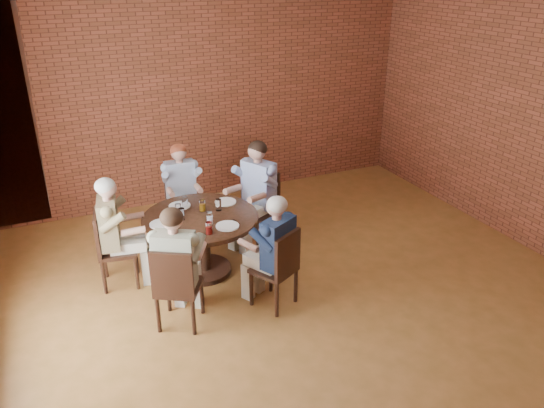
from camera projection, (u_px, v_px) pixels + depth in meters
name	position (u px, v px, depth m)	size (l,w,h in m)	color
floor	(314.00, 312.00, 5.68)	(7.00, 7.00, 0.00)	#9E6130
wall_back	(205.00, 89.00, 7.88)	(7.00, 7.00, 0.00)	brown
dining_table	(201.00, 233.00, 6.21)	(1.34, 1.34, 0.75)	#331B11
chair_a	(260.00, 204.00, 6.98)	(0.61, 0.61, 0.97)	#331B11
diner_a	(256.00, 194.00, 6.84)	(0.56, 0.69, 1.39)	#3F54A5
chair_b	(182.00, 199.00, 7.17)	(0.43, 0.43, 0.91)	#331B11
diner_b	(182.00, 192.00, 7.04)	(0.50, 0.61, 1.28)	#94A2BD
chair_c	(110.00, 246.00, 5.98)	(0.48, 0.48, 0.93)	#331B11
diner_c	(116.00, 233.00, 5.94)	(0.52, 0.64, 1.31)	brown
chair_d	(176.00, 285.00, 5.25)	(0.58, 0.58, 0.93)	#331B11
diner_d	(177.00, 267.00, 5.26)	(0.52, 0.64, 1.32)	gray
chair_e	(280.00, 266.00, 5.59)	(0.55, 0.55, 0.91)	#331B11
diner_e	(274.00, 252.00, 5.57)	(0.50, 0.62, 1.29)	#172442
plate_a	(226.00, 202.00, 6.46)	(0.26, 0.26, 0.01)	white
plate_b	(180.00, 206.00, 6.36)	(0.26, 0.26, 0.01)	white
plate_c	(161.00, 224.00, 5.92)	(0.26, 0.26, 0.01)	white
plate_d	(227.00, 226.00, 5.87)	(0.26, 0.26, 0.01)	white
glass_a	(218.00, 205.00, 6.23)	(0.07, 0.07, 0.14)	white
glass_b	(202.00, 205.00, 6.22)	(0.07, 0.07, 0.14)	white
glass_c	(185.00, 202.00, 6.31)	(0.07, 0.07, 0.14)	white
glass_d	(178.00, 209.00, 6.12)	(0.07, 0.07, 0.14)	white
glass_e	(182.00, 214.00, 6.01)	(0.07, 0.07, 0.14)	white
glass_f	(209.00, 228.00, 5.69)	(0.07, 0.07, 0.14)	white
glass_g	(210.00, 218.00, 5.92)	(0.07, 0.07, 0.14)	white
smartphone	(234.00, 223.00, 5.95)	(0.07, 0.13, 0.01)	black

